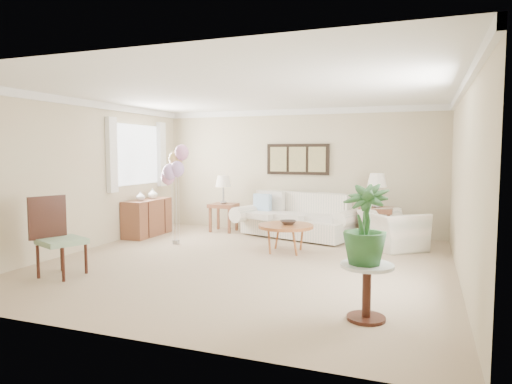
% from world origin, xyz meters
% --- Properties ---
extents(ground_plane, '(6.00, 6.00, 0.00)m').
position_xyz_m(ground_plane, '(0.00, 0.00, 0.00)').
color(ground_plane, tan).
extents(room_shell, '(6.04, 6.04, 2.60)m').
position_xyz_m(room_shell, '(-0.11, 0.09, 1.63)').
color(room_shell, '#C2AE8B').
rests_on(room_shell, ground).
extents(wall_art_triptych, '(1.35, 0.06, 0.65)m').
position_xyz_m(wall_art_triptych, '(0.00, 2.96, 1.55)').
color(wall_art_triptych, black).
rests_on(wall_art_triptych, ground).
extents(sofa, '(2.63, 1.48, 0.88)m').
position_xyz_m(sofa, '(0.16, 2.41, 0.35)').
color(sofa, '#F0E1CE').
rests_on(sofa, ground).
extents(end_table_left, '(0.55, 0.50, 0.60)m').
position_xyz_m(end_table_left, '(-1.50, 2.48, 0.50)').
color(end_table_left, brown).
rests_on(end_table_left, ground).
extents(end_table_right, '(0.60, 0.55, 0.66)m').
position_xyz_m(end_table_right, '(1.69, 2.41, 0.55)').
color(end_table_right, brown).
rests_on(end_table_right, ground).
extents(lamp_left, '(0.34, 0.34, 0.60)m').
position_xyz_m(lamp_left, '(-1.50, 2.48, 1.06)').
color(lamp_left, gray).
rests_on(lamp_left, end_table_left).
extents(lamp_right, '(0.37, 0.37, 0.65)m').
position_xyz_m(lamp_right, '(1.69, 2.41, 1.15)').
color(lamp_right, gray).
rests_on(lamp_right, end_table_right).
extents(coffee_table, '(0.94, 0.94, 0.47)m').
position_xyz_m(coffee_table, '(0.34, 0.98, 0.44)').
color(coffee_table, '#9E5A29').
rests_on(coffee_table, ground).
extents(decor_bowl, '(0.36, 0.36, 0.07)m').
position_xyz_m(decor_bowl, '(0.37, 1.02, 0.51)').
color(decor_bowl, '#30261F').
rests_on(decor_bowl, coffee_table).
extents(armchair, '(1.32, 1.35, 0.66)m').
position_xyz_m(armchair, '(2.02, 1.91, 0.33)').
color(armchair, '#F0E1CE').
rests_on(armchair, ground).
extents(side_table, '(0.54, 0.54, 0.58)m').
position_xyz_m(side_table, '(2.02, -1.75, 0.44)').
color(side_table, silver).
rests_on(side_table, ground).
extents(potted_plant, '(0.53, 0.53, 0.81)m').
position_xyz_m(potted_plant, '(1.99, -1.77, 0.98)').
color(potted_plant, '#29552A').
rests_on(potted_plant, side_table).
extents(accent_chair, '(0.70, 0.70, 1.10)m').
position_xyz_m(accent_chair, '(-2.19, -1.53, 0.57)').
color(accent_chair, '#83A581').
rests_on(accent_chair, ground).
extents(credenza, '(0.46, 1.20, 0.74)m').
position_xyz_m(credenza, '(-2.76, 1.50, 0.37)').
color(credenza, brown).
rests_on(credenza, ground).
extents(vase_white, '(0.22, 0.22, 0.18)m').
position_xyz_m(vase_white, '(-2.74, 1.24, 0.83)').
color(vase_white, silver).
rests_on(vase_white, credenza).
extents(vase_sage, '(0.26, 0.26, 0.21)m').
position_xyz_m(vase_sage, '(-2.74, 1.67, 0.85)').
color(vase_sage, silver).
rests_on(vase_sage, credenza).
extents(balloon_cluster, '(0.51, 0.45, 1.84)m').
position_xyz_m(balloon_cluster, '(-1.76, 0.90, 1.44)').
color(balloon_cluster, gray).
rests_on(balloon_cluster, ground).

